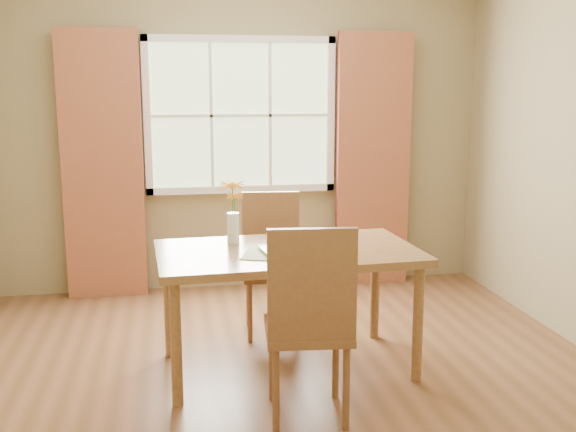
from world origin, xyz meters
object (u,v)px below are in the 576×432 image
Objects in this scene: dining_table at (288,262)px; water_glass at (329,240)px; croissant_sandwich at (284,241)px; flower_vase at (233,206)px; chair_near at (310,317)px; chair_far at (272,256)px.

water_glass is (0.24, -0.05, 0.14)m from dining_table.
croissant_sandwich is 0.46m from flower_vase.
dining_table is 0.72m from chair_near.
dining_table is 0.22m from croissant_sandwich.
croissant_sandwich is (-0.03, 0.58, 0.27)m from chair_near.
dining_table is 0.72m from chair_far.
chair_near is 1.06m from flower_vase.
chair_far is (0.02, 1.42, -0.04)m from chair_near.
croissant_sandwich is 1.76× the size of water_glass.
chair_near is at bearing -93.72° from dining_table.
water_glass is 0.64m from flower_vase.
dining_table is at bearing 167.63° from water_glass.
dining_table is at bearing -85.63° from chair_far.
chair_far is 0.84m from water_glass.
flower_vase reaches higher than water_glass.
flower_vase is (-0.27, 0.35, 0.15)m from croissant_sandwich.
croissant_sandwich is at bearing 98.83° from chair_near.
chair_near reaches higher than croissant_sandwich.
flower_vase is (-0.30, 0.93, 0.42)m from chair_near.
dining_table is 0.29m from water_glass.
chair_near is 1.42m from chair_far.
water_glass is at bearing -8.03° from croissant_sandwich.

